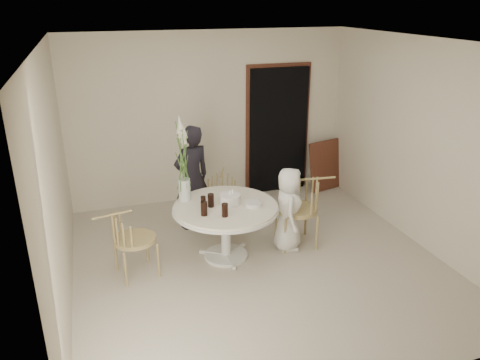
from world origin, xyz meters
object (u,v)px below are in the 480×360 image
object	(u,v)px
table	(226,214)
birthday_cake	(230,199)
chair_far	(222,191)
flower_vase	(183,163)
girl	(192,178)
chair_right	(307,201)
chair_left	(124,235)
boy	(288,209)

from	to	relation	value
table	birthday_cake	distance (m)	0.19
chair_far	flower_vase	distance (m)	1.19
girl	chair_far	bearing A→B (deg)	158.92
table	chair_right	distance (m)	1.13
chair_left	birthday_cake	world-z (taller)	birthday_cake
chair_left	boy	distance (m)	2.10
chair_far	girl	bearing A→B (deg)	-159.75
chair_left	flower_vase	distance (m)	1.12
chair_left	birthday_cake	distance (m)	1.35
chair_far	chair_right	xyz separation A→B (m)	(0.91, -0.94, 0.11)
girl	birthday_cake	size ratio (longest dim) A/B	5.87
girl	boy	world-z (taller)	girl
chair_right	flower_vase	xyz separation A→B (m)	(-1.58, 0.29, 0.61)
table	birthday_cake	xyz separation A→B (m)	(0.07, 0.03, 0.18)
boy	chair_far	bearing A→B (deg)	49.23
chair_right	flower_vase	world-z (taller)	flower_vase
table	chair_right	bearing A→B (deg)	1.57
chair_left	girl	size ratio (longest dim) A/B	0.57
chair_right	girl	bearing A→B (deg)	-119.60
table	boy	xyz separation A→B (m)	(0.85, -0.03, -0.05)
chair_right	chair_left	xyz separation A→B (m)	(-2.39, -0.10, -0.05)
birthday_cake	table	bearing A→B (deg)	-155.21
chair_far	boy	bearing A→B (deg)	-36.01
chair_right	girl	size ratio (longest dim) A/B	0.62
chair_left	boy	world-z (taller)	boy
girl	chair_right	bearing A→B (deg)	125.23
chair_right	birthday_cake	bearing A→B (deg)	-84.03
chair_far	birthday_cake	bearing A→B (deg)	-77.42
chair_far	chair_right	world-z (taller)	chair_right
chair_right	boy	distance (m)	0.30
boy	birthday_cake	distance (m)	0.81
table	chair_far	size ratio (longest dim) A/B	1.71
boy	birthday_cake	size ratio (longest dim) A/B	4.36
chair_far	chair_left	bearing A→B (deg)	-122.73
table	chair_left	world-z (taller)	chair_left
table	chair_left	xyz separation A→B (m)	(-1.25, -0.07, -0.05)
chair_right	boy	bearing A→B (deg)	-72.75
boy	girl	bearing A→B (deg)	63.43
birthday_cake	boy	bearing A→B (deg)	-4.21
girl	boy	xyz separation A→B (m)	(1.05, -1.01, -0.20)
flower_vase	boy	bearing A→B (deg)	-15.05
chair_far	birthday_cake	xyz separation A→B (m)	(-0.16, -0.94, 0.29)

